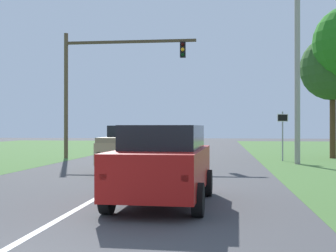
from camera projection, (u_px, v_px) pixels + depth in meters
The scene contains 7 objects.
ground_plane at pixel (132, 178), 16.73m from camera, with size 120.00×120.00×0.00m, color #424244.
red_suv_near at pixel (164, 162), 11.09m from camera, with size 2.33×4.77×1.93m.
pickup_truck_lead at pixel (134, 148), 19.44m from camera, with size 2.37×5.41×1.95m.
traffic_light at pixel (100, 75), 27.08m from camera, with size 8.02×0.40×7.58m.
keep_moving_sign at pixel (283, 129), 25.17m from camera, with size 0.60×0.09×2.76m.
utility_pole_right at pixel (297, 68), 23.00m from camera, with size 0.28×0.28×9.79m, color #9E998E.
extra_tree_1 at pixel (333, 68), 27.27m from camera, with size 3.91×3.91×7.43m.
Camera 1 is at (3.30, -5.07, 1.88)m, focal length 48.25 mm.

